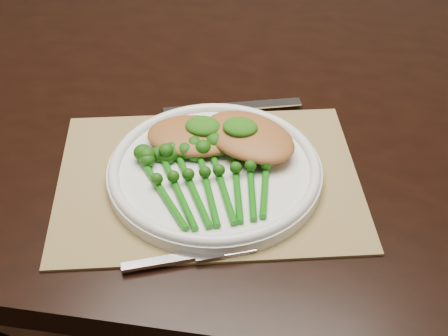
% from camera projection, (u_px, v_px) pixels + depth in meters
% --- Properties ---
extents(floor, '(4.00, 4.00, 0.00)m').
position_uv_depth(floor, '(263.00, 334.00, 1.57)').
color(floor, '#53301C').
rests_on(floor, ground).
extents(dining_table, '(1.66, 1.02, 0.75)m').
position_uv_depth(dining_table, '(209.00, 249.00, 1.28)').
color(dining_table, black).
rests_on(dining_table, ground).
extents(placemat, '(0.50, 0.42, 0.00)m').
position_uv_depth(placemat, '(208.00, 179.00, 0.88)').
color(placemat, '#98804D').
rests_on(placemat, dining_table).
extents(dinner_plate, '(0.30, 0.30, 0.03)m').
position_uv_depth(dinner_plate, '(215.00, 170.00, 0.87)').
color(dinner_plate, white).
rests_on(dinner_plate, placemat).
extents(knife, '(0.21, 0.10, 0.01)m').
position_uv_depth(knife, '(219.00, 108.00, 1.00)').
color(knife, silver).
rests_on(knife, placemat).
extents(fork, '(0.16, 0.09, 0.01)m').
position_uv_depth(fork, '(198.00, 255.00, 0.77)').
color(fork, silver).
rests_on(fork, placemat).
extents(chicken_fillet_left, '(0.15, 0.11, 0.03)m').
position_uv_depth(chicken_fillet_left, '(194.00, 136.00, 0.90)').
color(chicken_fillet_left, '#B06C33').
rests_on(chicken_fillet_left, dinner_plate).
extents(chicken_fillet_right, '(0.17, 0.16, 0.03)m').
position_uv_depth(chicken_fillet_right, '(249.00, 136.00, 0.89)').
color(chicken_fillet_right, '#B06C33').
rests_on(chicken_fillet_right, dinner_plate).
extents(pesto_dollop_left, '(0.05, 0.04, 0.02)m').
position_uv_depth(pesto_dollop_left, '(203.00, 126.00, 0.89)').
color(pesto_dollop_left, '#184F0B').
rests_on(pesto_dollop_left, chicken_fillet_left).
extents(pesto_dollop_right, '(0.05, 0.04, 0.02)m').
position_uv_depth(pesto_dollop_right, '(240.00, 127.00, 0.88)').
color(pesto_dollop_right, '#184F0B').
rests_on(pesto_dollop_right, chicken_fillet_right).
extents(broccolini_bundle, '(0.22, 0.23, 0.04)m').
position_uv_depth(broccolini_bundle, '(215.00, 187.00, 0.83)').
color(broccolini_bundle, '#13660D').
rests_on(broccolini_bundle, dinner_plate).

